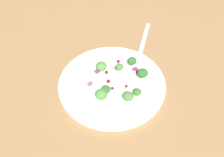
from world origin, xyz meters
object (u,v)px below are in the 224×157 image
Objects in this scene: broccoli_floret_0 at (106,89)px; broccoli_floret_1 at (137,92)px; broccoli_floret_2 at (132,61)px; fork at (142,44)px; plate at (112,83)px.

broccoli_floret_1 is (-6.43, -3.97, -0.67)cm from broccoli_floret_0.
fork is at bearing -75.76° from broccoli_floret_2.
broccoli_floret_2 reaches higher than fork.
plate is at bearing 80.24° from broccoli_floret_2.
broccoli_floret_2 is 0.13× the size of fork.
broccoli_floret_0 is 1.11× the size of broccoli_floret_1.
broccoli_floret_0 is 7.59cm from broccoli_floret_1.
broccoli_floret_0 is at bearing 31.66° from broccoli_floret_1.
broccoli_floret_2 is at bearing -91.63° from broccoli_floret_0.
plate is at bearing -0.89° from broccoli_floret_1.
broccoli_floret_0 is at bearing 96.16° from fork.
broccoli_floret_1 reaches higher than fork.
fork is at bearing -83.84° from broccoli_floret_0.
broccoli_floret_1 is at bearing 115.46° from fork.
broccoli_floret_0 is at bearing 88.37° from broccoli_floret_2.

